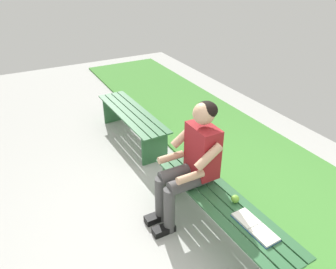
% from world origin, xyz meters
% --- Properties ---
extents(ground_plane, '(10.00, 7.00, 0.04)m').
position_xyz_m(ground_plane, '(1.03, 1.00, -0.02)').
color(ground_plane, '#B2B2AD').
extents(grass_strip, '(9.00, 1.59, 0.03)m').
position_xyz_m(grass_strip, '(1.03, -1.15, 0.01)').
color(grass_strip, '#478C38').
rests_on(grass_strip, ground).
extents(bench_near, '(1.72, 0.46, 0.44)m').
position_xyz_m(bench_near, '(0.00, 0.00, 0.33)').
color(bench_near, '#2D6038').
rests_on(bench_near, ground).
extents(bench_far, '(1.59, 0.45, 0.44)m').
position_xyz_m(bench_far, '(2.07, 0.00, 0.33)').
color(bench_far, '#2D6038').
rests_on(bench_far, ground).
extents(person_seated, '(0.50, 0.69, 1.24)m').
position_xyz_m(person_seated, '(0.36, 0.10, 0.68)').
color(person_seated, maroon).
rests_on(person_seated, ground).
extents(apple, '(0.07, 0.07, 0.07)m').
position_xyz_m(apple, '(-0.08, -0.09, 0.47)').
color(apple, '#72B738').
rests_on(apple, bench_near).
extents(book_open, '(0.42, 0.17, 0.02)m').
position_xyz_m(book_open, '(-0.40, -0.03, 0.45)').
color(book_open, white).
rests_on(book_open, bench_near).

